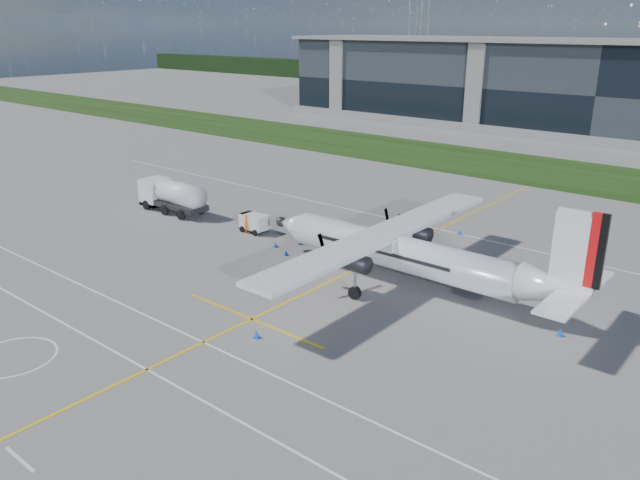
{
  "coord_description": "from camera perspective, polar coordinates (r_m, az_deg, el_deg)",
  "views": [
    {
      "loc": [
        29.35,
        -30.95,
        17.88
      ],
      "look_at": [
        1.12,
        3.12,
        2.52
      ],
      "focal_mm": 35.0,
      "sensor_mm": 36.0,
      "label": 1
    }
  ],
  "objects": [
    {
      "name": "ground",
      "position": [
        78.83,
        16.78,
        5.21
      ],
      "size": [
        400.0,
        400.0,
        0.0
      ],
      "primitive_type": "plane",
      "color": "slate",
      "rests_on": "ground"
    },
    {
      "name": "grass_strip",
      "position": [
        86.1,
        18.93,
        6.13
      ],
      "size": [
        400.0,
        18.0,
        0.04
      ],
      "primitive_type": "cube",
      "color": "black",
      "rests_on": "ground"
    },
    {
      "name": "terminal_building",
      "position": [
        115.23,
        25.33,
        12.19
      ],
      "size": [
        120.0,
        20.0,
        15.0
      ],
      "primitive_type": "cube",
      "color": "black",
      "rests_on": "ground"
    },
    {
      "name": "pylon_west",
      "position": [
        211.44,
        8.95,
        18.14
      ],
      "size": [
        9.0,
        4.6,
        30.0
      ],
      "primitive_type": null,
      "color": "gray",
      "rests_on": "ground"
    },
    {
      "name": "yellow_taxiway_centerline",
      "position": [
        51.87,
        6.46,
        -1.15
      ],
      "size": [
        0.2,
        70.0,
        0.01
      ],
      "primitive_type": "cube",
      "color": "yellow",
      "rests_on": "ground"
    },
    {
      "name": "white_lane_line",
      "position": [
        38.31,
        -18.19,
        -9.72
      ],
      "size": [
        90.0,
        0.15,
        0.01
      ],
      "primitive_type": "cube",
      "color": "white",
      "rests_on": "ground"
    },
    {
      "name": "turboprop_aircraft",
      "position": [
        43.86,
        8.4,
        0.4
      ],
      "size": [
        25.35,
        26.28,
        7.89
      ],
      "primitive_type": null,
      "color": "white",
      "rests_on": "ground"
    },
    {
      "name": "fuel_tanker_truck",
      "position": [
        64.51,
        -13.63,
        3.97
      ],
      "size": [
        8.52,
        2.77,
        3.19
      ],
      "primitive_type": null,
      "color": "silver",
      "rests_on": "ground"
    },
    {
      "name": "baggage_tug",
      "position": [
        56.74,
        -6.02,
        1.54
      ],
      "size": [
        2.74,
        1.64,
        1.64
      ],
      "primitive_type": null,
      "color": "silver",
      "rests_on": "ground"
    },
    {
      "name": "ground_crew_person",
      "position": [
        56.4,
        -6.68,
        1.57
      ],
      "size": [
        0.57,
        0.8,
        1.95
      ],
      "primitive_type": "imported",
      "rotation": [
        0.0,
        0.0,
        1.57
      ],
      "color": "#F25907",
      "rests_on": "ground"
    },
    {
      "name": "safety_cone_nose_port",
      "position": [
        50.94,
        -3.13,
        -1.14
      ],
      "size": [
        0.36,
        0.36,
        0.5
      ],
      "primitive_type": "cone",
      "color": "blue",
      "rests_on": "ground"
    },
    {
      "name": "safety_cone_stbdwing",
      "position": [
        57.34,
        12.68,
        0.75
      ],
      "size": [
        0.36,
        0.36,
        0.5
      ],
      "primitive_type": "cone",
      "color": "blue",
      "rests_on": "ground"
    },
    {
      "name": "safety_cone_nose_stbd",
      "position": [
        53.4,
        -1.84,
        -0.15
      ],
      "size": [
        0.36,
        0.36,
        0.5
      ],
      "primitive_type": "cone",
      "color": "blue",
      "rests_on": "ground"
    },
    {
      "name": "safety_cone_fwd",
      "position": [
        52.89,
        -4.09,
        -0.38
      ],
      "size": [
        0.36,
        0.36,
        0.5
      ],
      "primitive_type": "cone",
      "color": "blue",
      "rests_on": "ground"
    },
    {
      "name": "safety_cone_portwing",
      "position": [
        38.06,
        -5.8,
        -8.56
      ],
      "size": [
        0.36,
        0.36,
        0.5
      ],
      "primitive_type": "cone",
      "color": "blue",
      "rests_on": "ground"
    },
    {
      "name": "safety_cone_tail",
      "position": [
        40.79,
        21.14,
        -7.86
      ],
      "size": [
        0.36,
        0.36,
        0.5
      ],
      "primitive_type": "cone",
      "color": "blue",
      "rests_on": "ground"
    }
  ]
}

